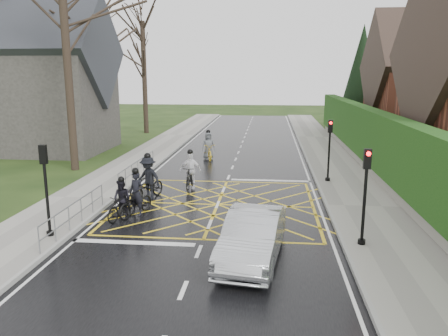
% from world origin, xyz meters
% --- Properties ---
extents(ground, '(120.00, 120.00, 0.00)m').
position_xyz_m(ground, '(0.00, 0.00, 0.00)').
color(ground, black).
rests_on(ground, ground).
extents(road, '(9.00, 80.00, 0.01)m').
position_xyz_m(road, '(0.00, 0.00, 0.01)').
color(road, black).
rests_on(road, ground).
extents(sidewalk_right, '(3.00, 80.00, 0.15)m').
position_xyz_m(sidewalk_right, '(6.00, 0.00, 0.07)').
color(sidewalk_right, gray).
rests_on(sidewalk_right, ground).
extents(sidewalk_left, '(3.00, 80.00, 0.15)m').
position_xyz_m(sidewalk_left, '(-6.00, 0.00, 0.07)').
color(sidewalk_left, gray).
rests_on(sidewalk_left, ground).
extents(stone_wall, '(0.50, 38.00, 0.70)m').
position_xyz_m(stone_wall, '(7.75, 6.00, 0.35)').
color(stone_wall, slate).
rests_on(stone_wall, ground).
extents(hedge, '(0.90, 38.00, 2.80)m').
position_xyz_m(hedge, '(7.75, 6.00, 2.10)').
color(hedge, '#163D10').
rests_on(hedge, stone_wall).
extents(house_far, '(9.80, 8.80, 10.30)m').
position_xyz_m(house_far, '(14.75, 18.00, 4.36)').
color(house_far, brown).
rests_on(house_far, ground).
extents(conifer, '(4.60, 4.60, 10.00)m').
position_xyz_m(conifer, '(10.75, 26.00, 4.99)').
color(conifer, black).
rests_on(conifer, ground).
extents(church, '(8.80, 7.80, 11.00)m').
position_xyz_m(church, '(-13.54, 12.00, 4.93)').
color(church, '#2D2B28').
rests_on(church, ground).
extents(tree_near, '(9.24, 9.24, 11.44)m').
position_xyz_m(tree_near, '(-9.00, 6.00, 7.91)').
color(tree_near, black).
rests_on(tree_near, ground).
extents(tree_mid, '(10.08, 10.08, 12.48)m').
position_xyz_m(tree_mid, '(-10.00, 14.00, 8.63)').
color(tree_mid, black).
rests_on(tree_mid, ground).
extents(tree_far, '(8.40, 8.40, 10.40)m').
position_xyz_m(tree_far, '(-9.30, 22.00, 7.19)').
color(tree_far, black).
rests_on(tree_far, ground).
extents(railing_south, '(0.05, 5.04, 1.03)m').
position_xyz_m(railing_south, '(-4.65, -3.50, 0.78)').
color(railing_south, slate).
rests_on(railing_south, ground).
extents(railing_north, '(0.05, 6.04, 1.03)m').
position_xyz_m(railing_north, '(-4.65, 4.00, 0.79)').
color(railing_north, slate).
rests_on(railing_north, ground).
extents(traffic_light_ne, '(0.24, 0.31, 3.21)m').
position_xyz_m(traffic_light_ne, '(5.10, 4.20, 1.66)').
color(traffic_light_ne, black).
rests_on(traffic_light_ne, ground).
extents(traffic_light_se, '(0.24, 0.31, 3.21)m').
position_xyz_m(traffic_light_se, '(5.10, -4.20, 1.66)').
color(traffic_light_se, black).
rests_on(traffic_light_se, ground).
extents(traffic_light_sw, '(0.24, 0.31, 3.21)m').
position_xyz_m(traffic_light_sw, '(-5.10, -4.50, 1.66)').
color(traffic_light_sw, black).
rests_on(traffic_light_sw, ground).
extents(cyclist_rear, '(1.33, 2.07, 1.90)m').
position_xyz_m(cyclist_rear, '(-2.99, -1.72, 0.62)').
color(cyclist_rear, black).
rests_on(cyclist_rear, ground).
extents(cyclist_back, '(0.99, 1.73, 1.67)m').
position_xyz_m(cyclist_back, '(-3.39, -2.23, 0.63)').
color(cyclist_back, black).
rests_on(cyclist_back, ground).
extents(cyclist_mid, '(1.49, 2.27, 2.08)m').
position_xyz_m(cyclist_mid, '(-3.13, 0.50, 0.76)').
color(cyclist_mid, black).
rests_on(cyclist_mid, ground).
extents(cyclist_front, '(1.04, 1.92, 1.92)m').
position_xyz_m(cyclist_front, '(-1.61, 2.50, 0.71)').
color(cyclist_front, black).
rests_on(cyclist_front, ground).
extents(cyclist_lead, '(1.31, 2.11, 1.93)m').
position_xyz_m(cyclist_lead, '(-1.76, 9.81, 0.67)').
color(cyclist_lead, gold).
rests_on(cyclist_lead, ground).
extents(car, '(2.09, 4.59, 1.46)m').
position_xyz_m(car, '(1.69, -5.39, 0.73)').
color(car, '#ADB0B4').
rests_on(car, ground).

